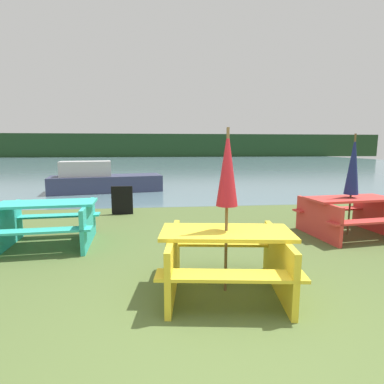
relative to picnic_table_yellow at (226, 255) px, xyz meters
name	(u,v)px	position (x,y,z in m)	size (l,w,h in m)	color
ground_plane	(231,357)	(-0.21, -1.18, -0.46)	(60.00, 60.00, 0.00)	#516633
water	(166,163)	(-0.21, 30.28, -0.46)	(60.00, 50.00, 0.00)	slate
far_treeline	(164,145)	(-0.21, 50.28, 1.54)	(80.00, 1.60, 4.00)	#1E3D1E
picnic_table_yellow	(226,255)	(0.00, 0.00, 0.00)	(1.74, 1.57, 0.77)	yellow
picnic_table_teal	(48,220)	(-2.82, 2.02, 0.01)	(1.78, 1.51, 0.80)	#33B7A8
picnic_table_red	(349,213)	(2.99, 2.09, 0.00)	(1.86, 1.57, 0.77)	red
umbrella_crimson	(227,169)	(0.00, 0.00, 1.06)	(0.26, 0.26, 2.00)	brown
umbrella_navy	(353,165)	(2.99, 2.09, 0.96)	(0.27, 0.27, 2.03)	brown
boat	(102,180)	(-3.11, 8.71, -0.01)	(4.47, 2.20, 1.22)	#333856
signboard	(122,200)	(-1.81, 4.49, -0.08)	(0.55, 0.08, 0.75)	black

